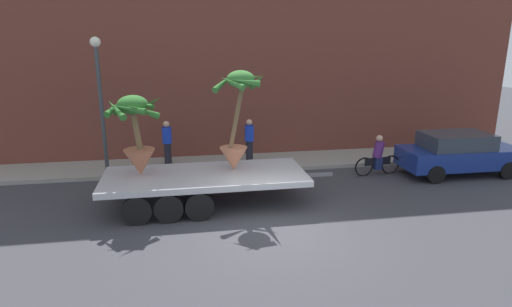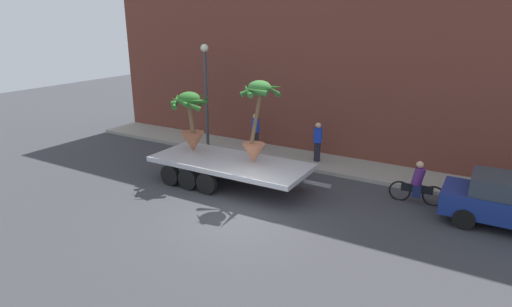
{
  "view_description": "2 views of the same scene",
  "coord_description": "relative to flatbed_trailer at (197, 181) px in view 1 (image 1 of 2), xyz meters",
  "views": [
    {
      "loc": [
        -2.29,
        -10.29,
        5.0
      ],
      "look_at": [
        -0.21,
        2.1,
        1.55
      ],
      "focal_mm": 30.16,
      "sensor_mm": 36.0,
      "label": 1
    },
    {
      "loc": [
        6.62,
        -10.21,
        6.07
      ],
      "look_at": [
        -0.8,
        2.45,
        1.32
      ],
      "focal_mm": 29.38,
      "sensor_mm": 36.0,
      "label": 2
    }
  ],
  "objects": [
    {
      "name": "flatbed_trailer",
      "position": [
        0.0,
        0.0,
        0.0
      ],
      "size": [
        7.08,
        2.58,
        0.98
      ],
      "color": "#B7BABF",
      "rests_on": "ground"
    },
    {
      "name": "pedestrian_far_left",
      "position": [
        -1.0,
        4.03,
        0.27
      ],
      "size": [
        0.36,
        0.36,
        1.71
      ],
      "color": "black",
      "rests_on": "sidewalk"
    },
    {
      "name": "sidewalk",
      "position": [
        2.01,
        3.96,
        -0.7
      ],
      "size": [
        24.0,
        2.2,
        0.15
      ],
      "primitive_type": "cube",
      "color": "gray",
      "rests_on": "ground"
    },
    {
      "name": "potted_palm_middle",
      "position": [
        1.27,
        0.25,
        1.81
      ],
      "size": [
        1.66,
        1.55,
        3.05
      ],
      "color": "#C17251",
      "rests_on": "flatbed_trailer"
    },
    {
      "name": "ground_plane",
      "position": [
        2.01,
        -2.14,
        -0.77
      ],
      "size": [
        60.0,
        60.0,
        0.0
      ],
      "primitive_type": "plane",
      "color": "#38383D"
    },
    {
      "name": "potted_palm_rear",
      "position": [
        -1.7,
        0.21,
        1.48
      ],
      "size": [
        1.71,
        1.77,
        2.39
      ],
      "color": "#B26647",
      "rests_on": "flatbed_trailer"
    },
    {
      "name": "parked_car",
      "position": [
        9.64,
        1.42,
        0.05
      ],
      "size": [
        4.36,
        1.81,
        1.58
      ],
      "color": "navy",
      "rests_on": "ground"
    },
    {
      "name": "pedestrian_near_gate",
      "position": [
        2.19,
        3.87,
        0.27
      ],
      "size": [
        0.36,
        0.36,
        1.71
      ],
      "color": "black",
      "rests_on": "sidewalk"
    },
    {
      "name": "cyclist",
      "position": [
        6.69,
        1.86,
        -0.11
      ],
      "size": [
        1.84,
        0.38,
        1.54
      ],
      "color": "black",
      "rests_on": "ground"
    },
    {
      "name": "street_lamp",
      "position": [
        -3.14,
        3.16,
        2.46
      ],
      "size": [
        0.36,
        0.36,
        4.83
      ],
      "color": "#383D42",
      "rests_on": "sidewalk"
    },
    {
      "name": "building_facade",
      "position": [
        2.01,
        5.66,
        3.84
      ],
      "size": [
        24.0,
        1.2,
        9.22
      ],
      "primitive_type": "cube",
      "color": "brown",
      "rests_on": "ground"
    }
  ]
}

